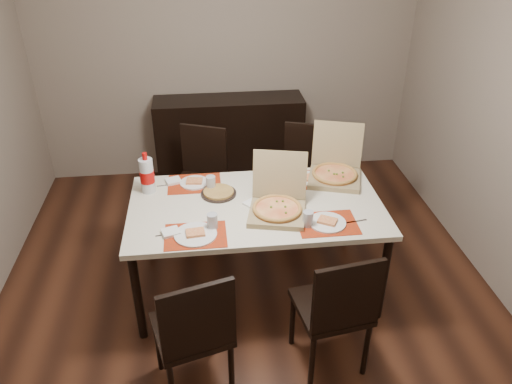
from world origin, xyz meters
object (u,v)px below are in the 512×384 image
(chair_far_left, at_px, (201,175))
(soda_bottle, at_px, (147,176))
(sideboard, at_px, (230,140))
(chair_far_right, at_px, (305,172))
(chair_near_right, at_px, (336,308))
(dining_table, at_px, (256,212))
(pizza_box_center, at_px, (278,205))
(chair_near_left, at_px, (194,331))
(dip_bowl, at_px, (262,185))

(chair_far_left, relative_size, soda_bottle, 2.94)
(sideboard, distance_m, chair_far_left, 0.89)
(chair_far_right, bearing_deg, chair_far_left, 176.46)
(sideboard, distance_m, chair_near_right, 2.63)
(dining_table, distance_m, chair_far_left, 1.01)
(chair_near_right, height_order, pizza_box_center, pizza_box_center)
(chair_near_left, height_order, chair_far_right, same)
(sideboard, bearing_deg, chair_near_right, -79.77)
(chair_near_right, height_order, soda_bottle, soda_bottle)
(chair_near_left, relative_size, chair_far_left, 1.00)
(dining_table, distance_m, chair_near_right, 0.94)
(chair_far_left, bearing_deg, chair_far_right, -3.54)
(chair_near_right, bearing_deg, dip_bowl, 106.41)
(dip_bowl, bearing_deg, sideboard, 95.65)
(soda_bottle, bearing_deg, chair_near_right, -43.71)
(chair_near_left, bearing_deg, pizza_box_center, 53.52)
(chair_near_right, xyz_separation_m, chair_far_left, (-0.78, 1.76, 0.00))
(dining_table, height_order, soda_bottle, soda_bottle)
(chair_near_left, xyz_separation_m, dip_bowl, (0.54, 1.17, 0.25))
(dining_table, relative_size, chair_far_right, 1.94)
(chair_near_left, bearing_deg, chair_near_right, 5.87)
(sideboard, xyz_separation_m, chair_near_left, (-0.39, -2.68, 0.06))
(sideboard, relative_size, dining_table, 0.83)
(chair_near_left, xyz_separation_m, soda_bottle, (-0.31, 1.20, 0.37))
(sideboard, relative_size, soda_bottle, 4.75)
(chair_far_left, relative_size, chair_far_right, 1.00)
(chair_far_left, xyz_separation_m, soda_bottle, (-0.38, -0.65, 0.37))
(pizza_box_center, relative_size, soda_bottle, 1.57)
(chair_near_left, height_order, soda_bottle, soda_bottle)
(chair_far_left, height_order, pizza_box_center, pizza_box_center)
(sideboard, xyz_separation_m, chair_far_right, (0.62, -0.89, 0.06))
(sideboard, bearing_deg, chair_near_left, -98.19)
(sideboard, distance_m, soda_bottle, 1.69)
(sideboard, height_order, chair_near_right, chair_near_right)
(chair_near_left, relative_size, pizza_box_center, 1.88)
(dip_bowl, height_order, soda_bottle, soda_bottle)
(sideboard, height_order, soda_bottle, soda_bottle)
(chair_far_left, height_order, dip_bowl, chair_far_left)
(chair_far_right, bearing_deg, dining_table, -122.20)
(chair_far_right, bearing_deg, pizza_box_center, -112.44)
(chair_near_left, height_order, chair_near_right, same)
(chair_far_right, bearing_deg, dip_bowl, -126.96)
(sideboard, bearing_deg, soda_bottle, -115.14)
(pizza_box_center, bearing_deg, chair_far_left, 116.93)
(dip_bowl, relative_size, soda_bottle, 0.38)
(dining_table, relative_size, chair_far_left, 1.94)
(chair_near_right, relative_size, soda_bottle, 2.94)
(chair_near_right, relative_size, pizza_box_center, 1.88)
(chair_near_right, distance_m, soda_bottle, 1.65)
(dining_table, xyz_separation_m, dip_bowl, (0.07, 0.24, 0.08))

